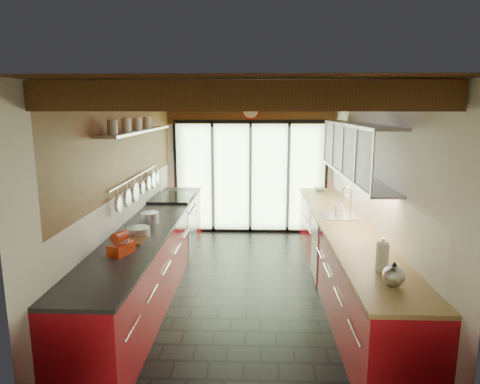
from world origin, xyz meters
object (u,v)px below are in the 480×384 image
at_px(stand_mixer, 121,245).
at_px(soap_bottle, 339,207).
at_px(bowl, 320,189).
at_px(kettle, 394,275).
at_px(paper_towel, 382,257).

height_order(stand_mixer, soap_bottle, stand_mixer).
bearing_deg(bowl, kettle, -90.00).
relative_size(kettle, bowl, 1.30).
height_order(soap_bottle, bowl, soap_bottle).
bearing_deg(kettle, soap_bottle, 90.00).
height_order(stand_mixer, bowl, stand_mixer).
distance_m(kettle, soap_bottle, 2.44).
bearing_deg(kettle, paper_towel, 90.00).
xyz_separation_m(kettle, bowl, (0.00, 4.22, -0.07)).
xyz_separation_m(kettle, soap_bottle, (0.00, 2.44, 0.01)).
bearing_deg(bowl, paper_towel, -90.00).
relative_size(stand_mixer, paper_towel, 0.99).
bearing_deg(stand_mixer, bowl, 54.18).
bearing_deg(paper_towel, kettle, -90.00).
bearing_deg(paper_towel, soap_bottle, 90.00).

